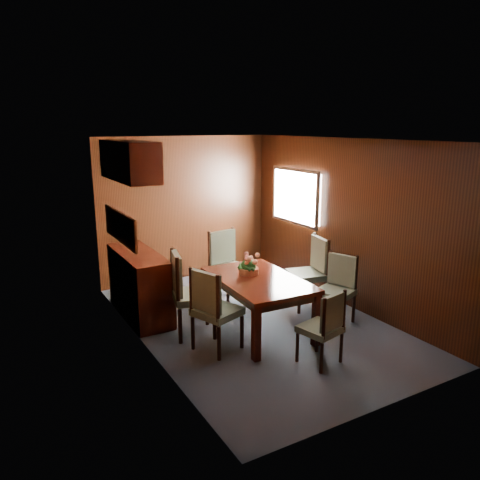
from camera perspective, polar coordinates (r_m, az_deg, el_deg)
ground at (r=6.37m, az=1.86°, el=-9.99°), size 4.50×4.50×0.00m
room_shell at (r=6.13m, az=-0.49°, el=5.01°), size 3.06×4.52×2.41m
sideboard at (r=6.58m, az=-12.15°, el=-5.31°), size 0.48×1.40×0.90m
dining_table at (r=5.93m, az=2.22°, el=-5.56°), size 1.01×1.54×0.70m
chair_left_near at (r=5.41m, az=-3.38°, el=-8.02°), size 0.59×0.61×1.01m
chair_left_far at (r=5.84m, az=-6.49°, el=-5.98°), size 0.60×0.62×1.09m
chair_right_near at (r=6.35m, az=11.86°, el=-5.38°), size 0.55×0.56×0.92m
chair_right_far at (r=6.80m, az=8.76°, el=-3.39°), size 0.57×0.58×1.04m
chair_head at (r=5.23m, az=10.34°, el=-10.06°), size 0.48×0.47×0.85m
chair_foot at (r=6.95m, az=-1.59°, el=-2.69°), size 0.59×0.57×1.07m
flower_centerpiece at (r=6.01m, az=1.04°, el=-2.92°), size 0.28×0.28×0.28m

